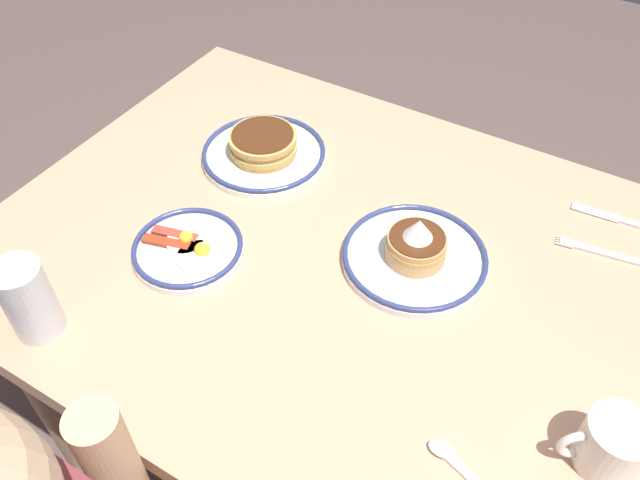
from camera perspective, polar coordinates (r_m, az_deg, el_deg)
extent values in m
plane|color=brown|center=(1.80, 1.85, -17.47)|extent=(6.00, 6.00, 0.00)
cube|color=tan|center=(1.21, 2.62, -2.33)|extent=(1.35, 0.98, 0.04)
cylinder|color=tan|center=(1.69, 26.24, -9.39)|extent=(0.06, 0.06, 0.68)
cylinder|color=tan|center=(1.92, -7.13, 4.21)|extent=(0.06, 0.06, 0.68)
cylinder|color=tan|center=(1.61, -23.46, -11.81)|extent=(0.06, 0.06, 0.68)
cylinder|color=white|center=(1.19, 8.30, -1.66)|extent=(0.27, 0.27, 0.01)
torus|color=navy|center=(1.18, 8.36, -1.27)|extent=(0.26, 0.26, 0.01)
cylinder|color=tan|center=(1.18, 8.36, -1.24)|extent=(0.11, 0.11, 0.01)
cylinder|color=tan|center=(1.17, 8.42, -0.84)|extent=(0.11, 0.11, 0.01)
cylinder|color=#CB8F48|center=(1.17, 8.49, -0.44)|extent=(0.11, 0.11, 0.01)
cylinder|color=tan|center=(1.16, 8.55, -0.03)|extent=(0.11, 0.11, 0.01)
cylinder|color=#4C2814|center=(1.15, 8.59, 0.23)|extent=(0.10, 0.10, 0.00)
cone|color=white|center=(1.14, 8.70, 0.98)|extent=(0.05, 0.05, 0.04)
cylinder|color=white|center=(1.40, -4.94, 7.37)|extent=(0.27, 0.27, 0.01)
torus|color=navy|center=(1.40, -4.97, 7.76)|extent=(0.26, 0.26, 0.01)
cylinder|color=tan|center=(1.40, -4.97, 7.79)|extent=(0.14, 0.14, 0.01)
cylinder|color=tan|center=(1.39, -5.00, 8.18)|extent=(0.14, 0.14, 0.01)
cylinder|color=tan|center=(1.38, -5.04, 8.57)|extent=(0.14, 0.14, 0.01)
cylinder|color=tan|center=(1.38, -5.07, 8.97)|extent=(0.14, 0.14, 0.01)
cylinder|color=#4C2814|center=(1.37, -5.09, 9.22)|extent=(0.13, 0.13, 0.00)
cylinder|color=white|center=(1.22, -11.52, -0.93)|extent=(0.21, 0.21, 0.01)
torus|color=navy|center=(1.21, -11.60, -0.54)|extent=(0.20, 0.20, 0.01)
cylinder|color=white|center=(1.19, -10.66, -1.46)|extent=(0.08, 0.08, 0.01)
sphere|color=yellow|center=(1.19, -10.33, -0.89)|extent=(0.03, 0.03, 0.03)
cylinder|color=white|center=(1.22, -11.80, -0.12)|extent=(0.07, 0.07, 0.01)
sphere|color=yellow|center=(1.22, -11.71, 0.20)|extent=(0.03, 0.03, 0.03)
cube|color=#A33C30|center=(1.24, -12.64, 0.49)|extent=(0.09, 0.04, 0.01)
cube|color=#98361D|center=(1.23, -13.37, -0.22)|extent=(0.09, 0.04, 0.01)
cylinder|color=white|center=(1.01, 24.38, -16.06)|extent=(0.09, 0.09, 0.09)
torus|color=white|center=(1.00, 21.88, -16.39)|extent=(0.06, 0.04, 0.06)
cylinder|color=brown|center=(0.99, 24.90, -15.24)|extent=(0.08, 0.08, 0.01)
cylinder|color=silver|center=(1.13, -24.29, -4.82)|extent=(0.08, 0.08, 0.15)
cylinder|color=black|center=(1.15, -23.97, -5.51)|extent=(0.07, 0.07, 0.10)
cube|color=silver|center=(1.31, 24.10, -1.17)|extent=(0.18, 0.04, 0.01)
cube|color=silver|center=(1.30, 20.81, 0.09)|extent=(0.03, 0.01, 0.00)
cube|color=silver|center=(1.30, 20.77, -0.09)|extent=(0.03, 0.01, 0.00)
cube|color=silver|center=(1.30, 20.74, -0.26)|extent=(0.03, 0.01, 0.00)
cube|color=silver|center=(1.29, 20.70, -0.44)|extent=(0.03, 0.01, 0.00)
cube|color=silver|center=(1.39, 26.13, 1.19)|extent=(0.18, 0.03, 0.01)
cube|color=silver|center=(1.38, 23.06, 2.26)|extent=(0.09, 0.03, 0.00)
ellipsoid|color=silver|center=(0.99, 10.64, -17.64)|extent=(0.04, 0.03, 0.01)
cylinder|color=#D7AE83|center=(0.96, -17.67, -18.52)|extent=(0.08, 0.08, 0.26)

